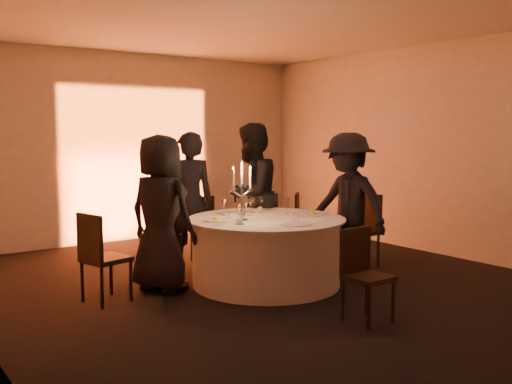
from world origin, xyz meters
TOP-DOWN VIEW (x-y plane):
  - floor at (0.00, 0.00)m, footprint 7.00×7.00m
  - ceiling at (0.00, 0.00)m, footprint 7.00×7.00m
  - wall_back at (0.00, 3.50)m, footprint 7.00×0.00m
  - wall_right at (3.00, 0.00)m, footprint 0.00×7.00m
  - uplighter_fixture at (0.00, 3.20)m, footprint 0.25×0.12m
  - banquet_table at (0.00, 0.00)m, footprint 1.80×1.80m
  - chair_left at (-1.82, 0.40)m, footprint 0.49×0.49m
  - chair_back_left at (0.06, 1.64)m, footprint 0.39×0.39m
  - chair_back_right at (1.26, 1.12)m, footprint 0.54×0.54m
  - chair_right at (1.57, -0.01)m, footprint 0.42×0.41m
  - chair_front at (-0.02, -1.51)m, footprint 0.38×0.38m
  - guest_left at (-1.08, 0.48)m, footprint 0.84×0.99m
  - guest_back_left at (-0.35, 1.17)m, footprint 0.73×0.58m
  - guest_back_right at (0.45, 0.93)m, footprint 1.12×1.03m
  - guest_right at (1.15, -0.14)m, footprint 0.78×1.19m
  - plate_left at (-0.57, 0.16)m, footprint 0.36×0.29m
  - plate_back_left at (-0.10, 0.56)m, footprint 0.36×0.27m
  - plate_back_right at (0.29, 0.52)m, footprint 0.35×0.28m
  - plate_right at (0.55, -0.17)m, footprint 0.36×0.26m
  - plate_front at (-0.03, -0.59)m, footprint 0.36×0.29m
  - coffee_cup at (-0.51, -0.21)m, footprint 0.11×0.11m
  - candelabra at (-0.37, -0.05)m, footprint 0.28×0.13m
  - wine_glass_a at (-0.44, -0.07)m, footprint 0.07×0.07m
  - wine_glass_b at (-0.24, 0.08)m, footprint 0.07×0.07m
  - wine_glass_c at (0.20, 0.38)m, footprint 0.07×0.07m
  - wine_glass_d at (0.12, 0.44)m, footprint 0.07×0.07m
  - wine_glass_e at (0.42, 0.15)m, footprint 0.07×0.07m
  - wine_glass_f at (-0.29, 0.44)m, footprint 0.07×0.07m
  - wine_glass_g at (-0.05, 0.25)m, footprint 0.07×0.07m
  - tumbler_a at (-0.38, 0.24)m, footprint 0.07×0.07m
  - tumbler_b at (0.11, -0.40)m, footprint 0.07×0.07m

SIDE VIEW (x-z plane):
  - floor at x=0.00m, z-range 0.00..0.00m
  - uplighter_fixture at x=0.00m, z-range 0.00..0.10m
  - banquet_table at x=0.00m, z-range 0.00..0.77m
  - chair_front at x=-0.02m, z-range 0.05..0.90m
  - chair_back_left at x=0.06m, z-range 0.05..0.92m
  - chair_back_right at x=1.26m, z-range 0.05..0.93m
  - chair_left at x=-1.82m, z-range 0.06..0.99m
  - chair_right at x=1.57m, z-range 0.06..1.00m
  - plate_back_left at x=-0.10m, z-range 0.77..0.78m
  - plate_front at x=-0.03m, z-range 0.77..0.78m
  - plate_left at x=-0.57m, z-range 0.74..0.83m
  - plate_back_right at x=0.29m, z-range 0.74..0.83m
  - plate_right at x=0.55m, z-range 0.75..0.83m
  - coffee_cup at x=-0.51m, z-range 0.77..0.83m
  - tumbler_a at x=-0.38m, z-range 0.77..0.86m
  - tumbler_b at x=0.11m, z-range 0.77..0.86m
  - guest_left at x=-1.08m, z-range 0.00..1.72m
  - guest_right at x=1.15m, z-range 0.00..1.74m
  - guest_back_left at x=-0.35m, z-range 0.00..1.75m
  - wine_glass_a at x=-0.44m, z-range 0.81..1.00m
  - wine_glass_b at x=-0.24m, z-range 0.81..1.00m
  - wine_glass_c at x=0.20m, z-range 0.81..1.00m
  - wine_glass_d at x=0.12m, z-range 0.81..1.00m
  - wine_glass_e at x=0.42m, z-range 0.81..1.00m
  - wine_glass_f at x=-0.29m, z-range 0.81..1.00m
  - wine_glass_g at x=-0.05m, z-range 0.81..1.00m
  - guest_back_right at x=0.45m, z-range 0.00..1.86m
  - candelabra at x=-0.37m, z-range 0.67..1.33m
  - wall_back at x=0.00m, z-range -2.00..5.00m
  - wall_right at x=3.00m, z-range -2.00..5.00m
  - ceiling at x=0.00m, z-range 3.00..3.00m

